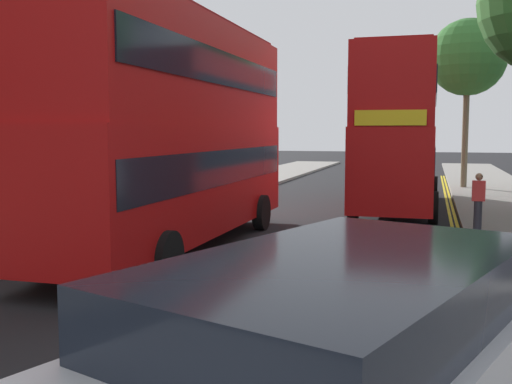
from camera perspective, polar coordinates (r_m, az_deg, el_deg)
sidewalk_left at (r=18.72m, az=-16.57°, el=-3.21°), size 4.00×80.00×0.14m
kerb_line_outer at (r=13.86m, az=19.44°, el=-6.66°), size 0.10×56.00×0.01m
kerb_line_inner at (r=13.85m, az=18.77°, el=-6.65°), size 0.10×56.00×0.01m
double_decker_bus_away at (r=14.95m, az=-7.62°, el=6.17°), size 2.80×10.81×5.64m
double_decker_bus_oncoming at (r=22.98m, az=13.46°, el=5.89°), size 2.84×10.82×5.64m
pedestrian_far at (r=17.79m, az=20.26°, el=-0.81°), size 0.34×0.22×1.62m
street_tree_near at (r=32.02m, az=19.37°, el=11.86°), size 3.75×3.75×8.26m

